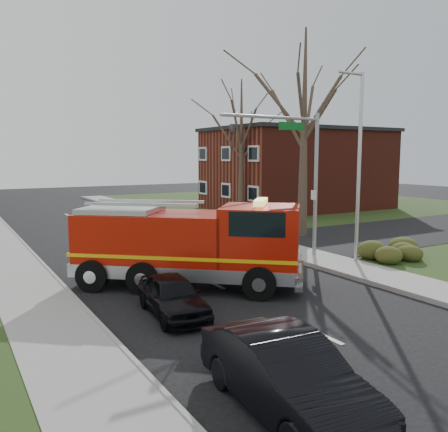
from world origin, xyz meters
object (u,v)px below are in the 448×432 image
parked_car_gray (287,375)px  parked_car_maroon (173,296)px  traffic_signal_mast (295,159)px  fire_engine (191,246)px

parked_car_gray → parked_car_maroon: bearing=89.9°
traffic_signal_mast → fire_engine: traffic_signal_mast is taller
traffic_signal_mast → fire_engine: (-6.03, -1.48, -3.21)m
traffic_signal_mast → parked_car_maroon: size_ratio=1.87×
parked_car_maroon → parked_car_gray: bearing=-88.5°
traffic_signal_mast → parked_car_maroon: 9.91m
fire_engine → parked_car_maroon: bearing=-176.2°
fire_engine → parked_car_gray: 9.19m
parked_car_maroon → parked_car_gray: 6.16m
traffic_signal_mast → fire_engine: bearing=-166.2°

